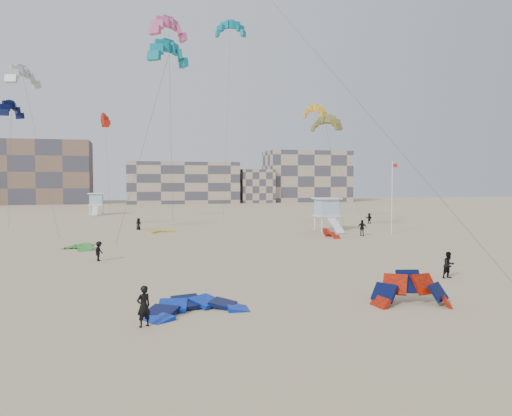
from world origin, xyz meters
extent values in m
plane|color=tan|center=(0.00, 0.00, 0.00)|extent=(320.00, 320.00, 0.00)
imported|color=black|center=(-3.95, 2.34, 0.90)|extent=(0.79, 0.70, 1.80)
imported|color=black|center=(15.55, 8.69, 0.87)|extent=(0.94, 0.79, 1.74)
imported|color=black|center=(-6.99, 21.59, 0.79)|extent=(0.93, 1.16, 1.57)
imported|color=black|center=(21.46, 33.40, 0.94)|extent=(1.14, 1.07, 1.89)
imported|color=black|center=(-3.64, 47.20, 0.78)|extent=(0.90, 0.76, 1.56)
imported|color=black|center=(30.21, 49.02, 0.79)|extent=(0.77, 1.53, 1.57)
cylinder|color=#3F3F3F|center=(-3.59, 22.66, 8.73)|extent=(4.42, 2.35, 15.46)
cylinder|color=#3F3F3F|center=(11.92, 17.13, 13.72)|extent=(5.80, 29.93, 25.46)
cylinder|color=#3F3F3F|center=(-13.24, 34.12, 9.15)|extent=(4.53, 8.78, 16.32)
cylinder|color=#3F3F3F|center=(0.17, 40.59, 11.67)|extent=(1.18, 11.73, 21.35)
cylinder|color=#3F3F3F|center=(18.15, 33.73, 7.08)|extent=(0.63, 7.17, 12.18)
cylinder|color=#3F3F3F|center=(26.24, 51.83, 8.96)|extent=(6.86, 2.59, 15.93)
cylinder|color=#3F3F3F|center=(-18.18, 43.97, 7.88)|extent=(0.21, 3.84, 13.76)
cylinder|color=#3F3F3F|center=(9.18, 52.80, 14.74)|extent=(1.40, 1.34, 27.48)
cylinder|color=#3F3F3F|center=(-8.06, 61.42, 8.41)|extent=(0.65, 2.84, 14.82)
cube|color=white|center=(19.72, 40.04, 1.94)|extent=(3.04, 3.04, 0.14)
cube|color=#9CBAD5|center=(19.72, 40.04, 3.04)|extent=(2.49, 2.49, 2.07)
cube|color=white|center=(19.72, 40.04, 4.16)|extent=(3.14, 3.14, 0.17)
cube|color=white|center=(19.72, 37.24, 0.93)|extent=(1.18, 2.98, 1.71)
cube|color=white|center=(-11.08, 80.05, 1.89)|extent=(2.94, 2.94, 0.14)
cube|color=#9CBAD5|center=(-11.08, 80.05, 2.98)|extent=(2.42, 2.42, 2.02)
cube|color=white|center=(-11.08, 80.05, 4.07)|extent=(3.05, 3.05, 0.16)
cube|color=white|center=(-11.08, 77.32, 0.91)|extent=(1.13, 2.91, 1.68)
cylinder|color=white|center=(25.86, 34.56, 4.39)|extent=(0.11, 0.11, 8.78)
cube|color=red|center=(26.19, 34.56, 8.23)|extent=(0.66, 0.02, 0.44)
cube|color=brown|center=(-30.00, 134.00, 9.00)|extent=(28.00, 14.00, 18.00)
cube|color=tan|center=(10.00, 130.00, 6.00)|extent=(32.00, 16.00, 12.00)
cube|color=tan|center=(50.00, 132.00, 8.00)|extent=(26.00, 14.00, 16.00)
cube|color=tan|center=(32.00, 128.00, 5.00)|extent=(10.00, 10.00, 10.00)
camera|label=1|loc=(-4.35, -19.48, 6.27)|focal=35.00mm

